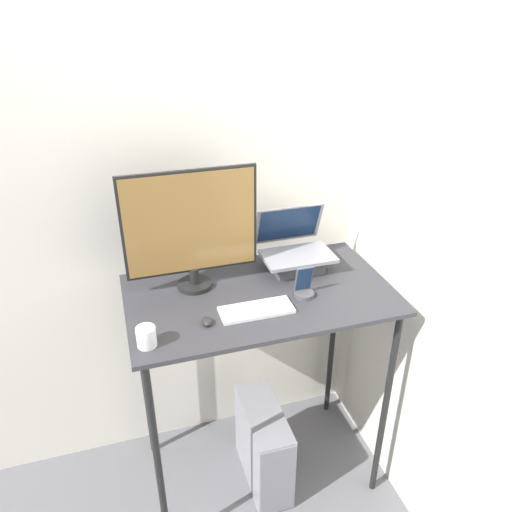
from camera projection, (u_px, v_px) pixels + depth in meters
name	position (u px, v px, depth m)	size (l,w,h in m)	color
wall_back	(234.00, 213.00, 2.38)	(6.00, 0.05, 2.60)	silver
wall_side_right	(445.00, 266.00, 1.93)	(0.05, 6.00, 2.60)	silver
desk	(259.00, 317.00, 2.19)	(1.13, 0.66, 1.10)	#333338
laptop	(296.00, 254.00, 2.28)	(0.32, 0.27, 0.28)	#4C4C51
monitor	(191.00, 229.00, 2.05)	(0.56, 0.15, 0.53)	black
keyboard	(256.00, 310.00, 2.00)	(0.30, 0.12, 0.02)	white
mouse	(207.00, 321.00, 1.92)	(0.04, 0.06, 0.03)	#262626
cell_phone	(304.00, 288.00, 2.09)	(0.08, 0.08, 0.14)	#4C4C51
computer_tower	(264.00, 446.00, 2.50)	(0.18, 0.44, 0.45)	gray
mug	(146.00, 337.00, 1.80)	(0.07, 0.07, 0.08)	white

